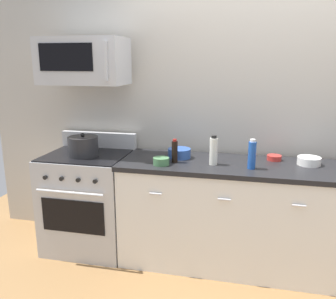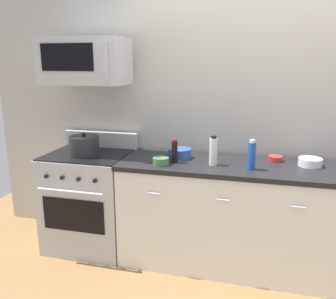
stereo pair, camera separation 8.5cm
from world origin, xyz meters
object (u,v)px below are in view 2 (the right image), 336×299
at_px(range_oven, 90,199).
at_px(bowl_blue_mixing, 180,153).
at_px(bottle_soda_blue, 252,155).
at_px(bowl_white_ceramic, 310,162).
at_px(bowl_red_small, 275,158).
at_px(bowl_green_glaze, 161,161).
at_px(stockpot, 84,146).
at_px(bottle_vinegar_white, 213,151).
at_px(microwave, 85,61).
at_px(bottle_soy_sauce_dark, 175,151).

height_order(range_oven, bowl_blue_mixing, range_oven).
xyz_separation_m(bottle_soda_blue, bowl_white_ceramic, (0.46, 0.22, -0.08)).
bearing_deg(range_oven, bowl_red_small, 6.15).
bearing_deg(bottle_soda_blue, bowl_white_ceramic, 24.98).
distance_m(range_oven, bowl_red_small, 1.74).
bearing_deg(bowl_green_glaze, stockpot, 170.99).
height_order(bottle_vinegar_white, stockpot, bottle_vinegar_white).
bearing_deg(microwave, bottle_vinegar_white, -5.62).
relative_size(range_oven, microwave, 1.44).
bearing_deg(bottle_soy_sauce_dark, bowl_red_small, 17.30).
bearing_deg(bottle_vinegar_white, microwave, 174.38).
bearing_deg(bowl_blue_mixing, bottle_vinegar_white, -25.21).
height_order(bottle_vinegar_white, bowl_green_glaze, bottle_vinegar_white).
bearing_deg(microwave, stockpot, -90.13).
distance_m(bottle_soda_blue, bowl_blue_mixing, 0.66).
bearing_deg(bottle_vinegar_white, bowl_white_ceramic, 12.10).
bearing_deg(bottle_soda_blue, microwave, 173.60).
bearing_deg(stockpot, bottle_soy_sauce_dark, -1.63).
distance_m(bowl_red_small, bowl_green_glaze, 0.98).
distance_m(microwave, bottle_soda_blue, 1.65).
relative_size(bottle_soda_blue, bowl_white_ceramic, 1.29).
height_order(bottle_soda_blue, stockpot, bottle_soda_blue).
bearing_deg(range_oven, bowl_green_glaze, -12.94).
distance_m(bowl_white_ceramic, stockpot, 1.94).
height_order(microwave, stockpot, microwave).
relative_size(range_oven, bottle_soda_blue, 4.46).
relative_size(microwave, stockpot, 2.78).
xyz_separation_m(microwave, stockpot, (-0.00, -0.10, -0.74)).
height_order(microwave, bowl_white_ceramic, microwave).
relative_size(bottle_soy_sauce_dark, bowl_red_small, 1.63).
height_order(bowl_blue_mixing, stockpot, stockpot).
relative_size(microwave, bottle_soy_sauce_dark, 3.71).
distance_m(bottle_soda_blue, bowl_red_small, 0.37).
relative_size(microwave, bottle_soda_blue, 3.10).
bearing_deg(bottle_vinegar_white, bowl_blue_mixing, 154.79).
bearing_deg(bowl_green_glaze, bottle_vinegar_white, 13.77).
bearing_deg(microwave, bottle_soy_sauce_dark, -8.24).
xyz_separation_m(microwave, bowl_green_glaze, (0.75, -0.22, -0.80)).
height_order(bottle_soda_blue, bowl_red_small, bottle_soda_blue).
xyz_separation_m(microwave, bottle_soy_sauce_dark, (0.84, -0.12, -0.73)).
distance_m(bottle_soy_sauce_dark, bowl_white_ceramic, 1.11).
relative_size(bottle_soy_sauce_dark, stockpot, 0.75).
height_order(bowl_green_glaze, stockpot, stockpot).
distance_m(bottle_soy_sauce_dark, bowl_red_small, 0.87).
xyz_separation_m(microwave, bottle_soda_blue, (1.47, -0.17, -0.72)).
bearing_deg(stockpot, bowl_green_glaze, -9.01).
distance_m(bottle_soy_sauce_dark, stockpot, 0.84).
relative_size(bottle_vinegar_white, bowl_red_small, 1.99).
bearing_deg(bowl_white_ceramic, bowl_blue_mixing, -179.10).
xyz_separation_m(bottle_soy_sauce_dark, bowl_red_small, (0.82, 0.26, -0.07)).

